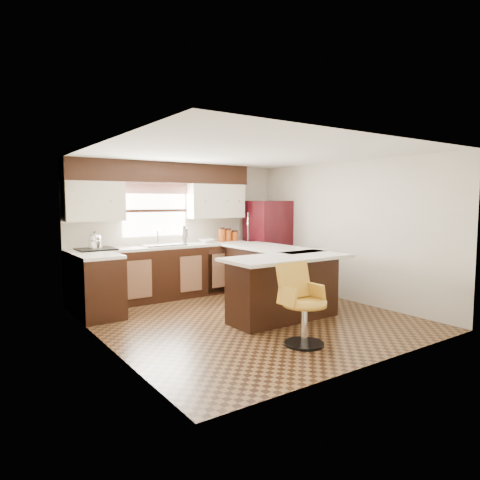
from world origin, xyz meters
TOP-DOWN VIEW (x-y plane):
  - floor at (0.00, 0.00)m, footprint 4.40×4.40m
  - ceiling at (0.00, 0.00)m, footprint 4.40×4.40m
  - wall_back at (0.00, 2.20)m, footprint 4.40×0.00m
  - wall_front at (0.00, -2.20)m, footprint 4.40×0.00m
  - wall_left at (-2.10, 0.00)m, footprint 0.00×4.40m
  - wall_right at (2.10, 0.00)m, footprint 0.00×4.40m
  - base_cab_back at (-0.45, 1.90)m, footprint 3.30×0.60m
  - base_cab_left at (-1.80, 1.25)m, footprint 0.60×0.70m
  - counter_back at (-0.45, 1.90)m, footprint 3.30×0.60m
  - counter_left at (-1.80, 1.25)m, footprint 0.60×0.70m
  - soffit at (-0.40, 2.03)m, footprint 3.40×0.35m
  - upper_cab_left at (-1.62, 2.03)m, footprint 0.94×0.35m
  - upper_cab_right at (0.68, 2.03)m, footprint 1.14×0.35m
  - window_pane at (-0.50, 2.18)m, footprint 1.20×0.02m
  - valance at (-0.50, 2.14)m, footprint 1.30×0.06m
  - sink at (-0.50, 1.88)m, footprint 0.75×0.45m
  - dishwasher at (0.55, 1.61)m, footprint 0.58×0.03m
  - cooktop at (-1.65, 1.88)m, footprint 0.58×0.50m
  - peninsula_long at (0.90, 0.62)m, footprint 0.60×1.95m
  - peninsula_return at (0.38, -0.35)m, footprint 1.65×0.60m
  - counter_pen_long at (0.95, 0.62)m, footprint 0.84×1.95m
  - counter_pen_return at (0.35, -0.44)m, footprint 1.89×0.84m
  - refrigerator at (1.71, 1.71)m, footprint 0.74×0.71m
  - bar_chair at (-0.14, -1.34)m, footprint 0.53×0.53m
  - kettle at (-1.66, 1.88)m, footprint 0.20×0.20m
  - percolator at (-0.06, 1.90)m, footprint 0.13×0.13m
  - mixing_bowl at (0.41, 1.90)m, footprint 0.32×0.32m
  - canister_large at (0.75, 1.92)m, footprint 0.13×0.13m
  - canister_med at (0.90, 1.92)m, footprint 0.13×0.13m
  - canister_small at (1.06, 1.92)m, footprint 0.14×0.14m

SIDE VIEW (x-z plane):
  - floor at x=0.00m, z-range 0.00..0.00m
  - dishwasher at x=0.55m, z-range 0.04..0.82m
  - base_cab_back at x=-0.45m, z-range 0.00..0.90m
  - base_cab_left at x=-1.80m, z-range 0.00..0.90m
  - peninsula_long at x=0.90m, z-range 0.00..0.90m
  - peninsula_return at x=0.38m, z-range 0.00..0.90m
  - bar_chair at x=-0.14m, z-range 0.00..0.98m
  - refrigerator at x=1.71m, z-range 0.00..1.73m
  - counter_back at x=-0.45m, z-range 0.90..0.94m
  - counter_left at x=-1.80m, z-range 0.90..0.94m
  - counter_pen_long at x=0.95m, z-range 0.90..0.94m
  - counter_pen_return at x=0.35m, z-range 0.90..0.94m
  - cooktop at x=-1.65m, z-range 0.94..0.97m
  - sink at x=-0.50m, z-range 0.95..0.98m
  - mixing_bowl at x=0.41m, z-range 0.95..1.01m
  - canister_small at x=1.06m, z-range 0.95..1.12m
  - canister_med at x=0.90m, z-range 0.94..1.16m
  - canister_large at x=0.75m, z-range 0.95..1.18m
  - percolator at x=-0.06m, z-range 0.95..1.24m
  - kettle at x=-1.66m, z-range 0.97..1.24m
  - wall_back at x=0.00m, z-range -1.00..3.40m
  - wall_front at x=0.00m, z-range -1.00..3.40m
  - wall_left at x=-2.10m, z-range -1.00..3.40m
  - wall_right at x=2.10m, z-range -1.00..3.40m
  - window_pane at x=-0.50m, z-range 1.10..2.00m
  - upper_cab_left at x=-1.62m, z-range 1.40..2.04m
  - upper_cab_right at x=0.68m, z-range 1.40..2.04m
  - valance at x=-0.50m, z-range 1.85..2.03m
  - soffit at x=-0.40m, z-range 2.04..2.40m
  - ceiling at x=0.00m, z-range 2.40..2.40m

